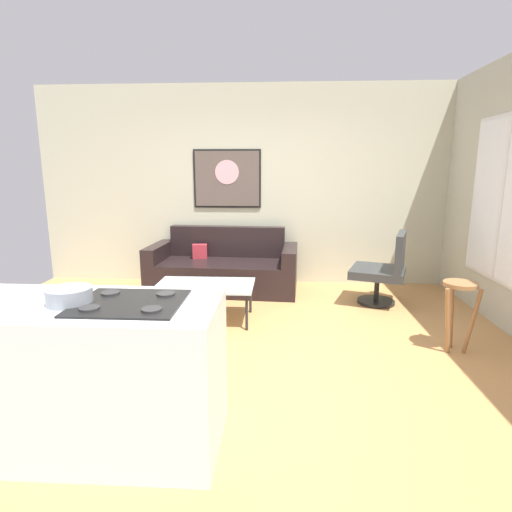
{
  "coord_description": "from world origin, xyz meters",
  "views": [
    {
      "loc": [
        0.27,
        -3.55,
        1.64
      ],
      "look_at": [
        0.01,
        0.9,
        0.7
      ],
      "focal_mm": 28.94,
      "sensor_mm": 36.0,
      "label": 1
    }
  ],
  "objects_px": {
    "coffee_table": "(205,287)",
    "armchair": "(385,269)",
    "bar_stool": "(459,300)",
    "couch": "(224,270)",
    "wall_painting": "(227,179)",
    "mixing_bowl": "(69,296)"
  },
  "relations": [
    {
      "from": "armchair",
      "to": "wall_painting",
      "type": "distance_m",
      "value": 2.49
    },
    {
      "from": "armchair",
      "to": "bar_stool",
      "type": "distance_m",
      "value": 1.38
    },
    {
      "from": "couch",
      "to": "bar_stool",
      "type": "distance_m",
      "value": 3.03
    },
    {
      "from": "mixing_bowl",
      "to": "coffee_table",
      "type": "bearing_deg",
      "value": 79.9
    },
    {
      "from": "armchair",
      "to": "wall_painting",
      "type": "relative_size",
      "value": 0.94
    },
    {
      "from": "bar_stool",
      "to": "coffee_table",
      "type": "bearing_deg",
      "value": 164.84
    },
    {
      "from": "coffee_table",
      "to": "armchair",
      "type": "xyz_separation_m",
      "value": [
        2.09,
        0.68,
        0.06
      ]
    },
    {
      "from": "couch",
      "to": "mixing_bowl",
      "type": "xyz_separation_m",
      "value": [
        -0.42,
        -3.33,
        0.65
      ]
    },
    {
      "from": "armchair",
      "to": "bar_stool",
      "type": "relative_size",
      "value": 1.38
    },
    {
      "from": "bar_stool",
      "to": "wall_painting",
      "type": "bearing_deg",
      "value": 136.01
    },
    {
      "from": "couch",
      "to": "bar_stool",
      "type": "relative_size",
      "value": 3.14
    },
    {
      "from": "couch",
      "to": "wall_painting",
      "type": "relative_size",
      "value": 2.13
    },
    {
      "from": "armchair",
      "to": "mixing_bowl",
      "type": "xyz_separation_m",
      "value": [
        -2.47,
        -2.8,
        0.49
      ]
    },
    {
      "from": "couch",
      "to": "coffee_table",
      "type": "relative_size",
      "value": 1.93
    },
    {
      "from": "couch",
      "to": "mixing_bowl",
      "type": "relative_size",
      "value": 8.06
    },
    {
      "from": "mixing_bowl",
      "to": "couch",
      "type": "bearing_deg",
      "value": 82.82
    },
    {
      "from": "coffee_table",
      "to": "bar_stool",
      "type": "xyz_separation_m",
      "value": [
        2.42,
        -0.66,
        0.11
      ]
    },
    {
      "from": "couch",
      "to": "coffee_table",
      "type": "bearing_deg",
      "value": -91.93
    },
    {
      "from": "armchair",
      "to": "mixing_bowl",
      "type": "distance_m",
      "value": 3.77
    },
    {
      "from": "wall_painting",
      "to": "armchair",
      "type": "bearing_deg",
      "value": -25.04
    },
    {
      "from": "armchair",
      "to": "wall_painting",
      "type": "bearing_deg",
      "value": 154.96
    },
    {
      "from": "coffee_table",
      "to": "mixing_bowl",
      "type": "distance_m",
      "value": 2.23
    }
  ]
}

